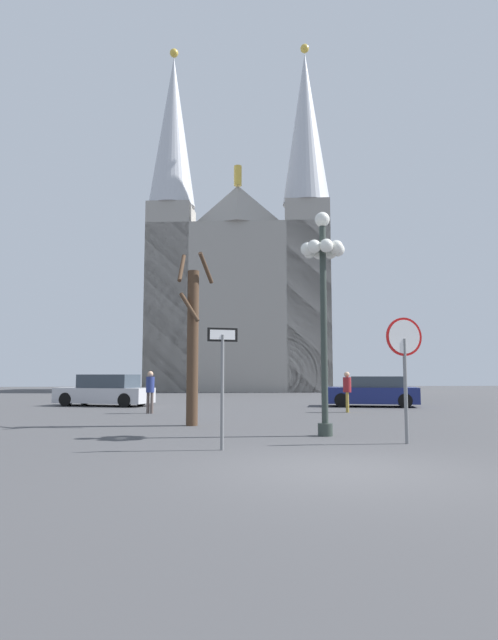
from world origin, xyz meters
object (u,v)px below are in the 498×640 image
Objects in this scene: bare_tree at (193,342)px; parked_car_near_navy at (373,392)px; pedestrian_walking at (347,388)px; pedestrian_standing at (150,388)px; street_lamp at (323,278)px; parked_car_far_silver at (105,391)px; one_way_arrow_sign at (222,372)px; stop_sign at (405,354)px; cathedral at (241,284)px.

bare_tree reaches higher than parked_car_near_navy.
parked_car_near_navy is 4.35m from pedestrian_walking.
parked_car_near_navy is at bearing 19.68° from pedestrian_standing.
parked_car_far_silver is at bearing 119.70° from street_lamp.
street_lamp is 1.14× the size of parked_car_far_silver.
one_way_arrow_sign is at bearing -118.03° from pedestrian_walking.
pedestrian_walking is (10.30, -5.33, 0.26)m from parked_car_far_silver.
bare_tree is at bearing 136.00° from stop_sign.
street_lamp is at bearing -58.25° from pedestrian_standing.
cathedral is 38.76m from stop_sign.
stop_sign reaches higher than one_way_arrow_sign.
cathedral reaches higher than bare_tree.
stop_sign is 1.13× the size of one_way_arrow_sign.
one_way_arrow_sign is at bearing -171.42° from stop_sign.
parked_car_near_navy is (7.64, 13.77, -0.87)m from one_way_arrow_sign.
pedestrian_walking is (2.09, -28.45, -8.99)m from cathedral.
stop_sign is at bearing -58.85° from parked_car_far_silver.
parked_car_near_navy is 12.68m from parked_car_far_silver.
pedestrian_walking reaches higher than parked_car_near_navy.
parked_car_far_silver is 11.60m from pedestrian_walking.
bare_tree is 11.27m from parked_car_far_silver.
street_lamp is at bearing -91.06° from cathedral.
cathedral is 30.24m from pedestrian_standing.
stop_sign is 13.72m from parked_car_near_navy.
pedestrian_standing is at bearing -160.32° from parked_car_near_navy.
parked_car_far_silver is 3.05× the size of pedestrian_walking.
cathedral is at bearing 100.01° from parked_car_near_navy.
pedestrian_walking is at bearing -0.91° from pedestrian_standing.
parked_car_near_navy is at bearing -7.41° from parked_car_far_silver.
street_lamp is 1.24× the size of parked_car_near_navy.
bare_tree is (-3.94, -33.40, -7.50)m from cathedral.
one_way_arrow_sign is 1.50× the size of pedestrian_standing.
stop_sign is at bearing -105.40° from parked_car_near_navy.
street_lamp is at bearing 131.57° from stop_sign.
pedestrian_walking is at bearing -85.79° from cathedral.
parked_car_far_silver is at bearing 172.59° from parked_car_near_navy.
cathedral reaches higher than one_way_arrow_sign.
pedestrian_standing is (-1.68, 5.07, -1.48)m from bare_tree.
parked_car_near_navy is at bearing -79.99° from cathedral.
bare_tree is at bearing 97.48° from one_way_arrow_sign.
street_lamp is 13.03m from parked_car_near_navy.
cathedral is 7.13× the size of parked_car_near_navy.
cathedral is 34.45m from bare_tree.
parked_car_far_silver is at bearing 107.77° from one_way_arrow_sign.
cathedral is 36.83m from street_lamp.
cathedral is 29.91m from pedestrian_walking.
bare_tree is 5.54m from pedestrian_standing.
one_way_arrow_sign is at bearing -119.01° from parked_car_near_navy.
bare_tree is at bearing -133.87° from parked_car_near_navy.
pedestrian_standing is (-5.62, -28.32, -8.98)m from cathedral.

